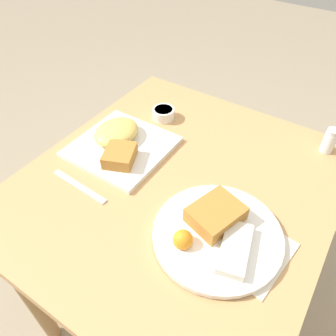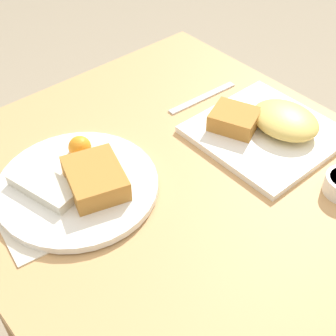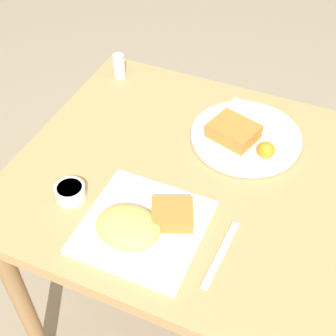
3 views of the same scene
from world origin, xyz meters
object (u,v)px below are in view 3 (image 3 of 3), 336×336
(sauce_ramekin, at_px, (70,192))
(salt_shaker, at_px, (119,67))
(butter_knife, at_px, (221,254))
(plate_oval_far, at_px, (245,135))
(plate_square_near, at_px, (142,225))

(sauce_ramekin, height_order, salt_shaker, salt_shaker)
(salt_shaker, bearing_deg, butter_knife, -44.80)
(sauce_ramekin, bearing_deg, salt_shaker, 104.49)
(plate_oval_far, relative_size, butter_knife, 1.58)
(plate_oval_far, bearing_deg, plate_square_near, -107.46)
(sauce_ramekin, xyz_separation_m, butter_knife, (0.38, -0.01, -0.02))
(plate_square_near, xyz_separation_m, salt_shaker, (-0.32, 0.51, 0.01))
(plate_oval_far, relative_size, sauce_ramekin, 4.08)
(plate_square_near, height_order, butter_knife, plate_square_near)
(sauce_ramekin, height_order, butter_knife, sauce_ramekin)
(plate_square_near, bearing_deg, salt_shaker, 122.25)
(salt_shaker, bearing_deg, sauce_ramekin, -75.51)
(plate_square_near, relative_size, butter_knife, 1.41)
(butter_knife, bearing_deg, sauce_ramekin, 91.18)
(plate_oval_far, xyz_separation_m, sauce_ramekin, (-0.31, -0.36, -0.00))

